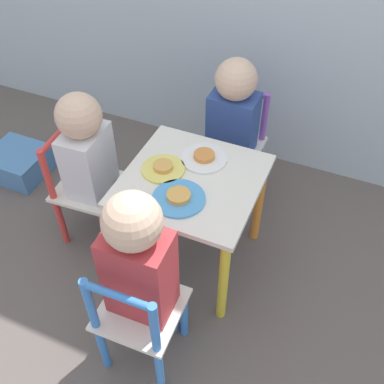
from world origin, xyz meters
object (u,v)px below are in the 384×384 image
Objects in this scene: chair_red at (86,189)px; plate_back at (204,158)px; plate_front at (179,198)px; child_left at (91,158)px; plate_left at (163,168)px; chair_blue at (138,318)px; storage_bin at (19,163)px; child_back at (232,121)px; chair_purple at (234,147)px; kids_table at (192,195)px; child_front at (141,266)px.

chair_red is 0.54m from plate_back.
chair_red is 0.53m from plate_front.
plate_left is at bearing -88.51° from child_left.
chair_red is 1.00× the size of chair_blue.
plate_left is at bearing -9.19° from storage_bin.
chair_purple is at bearing 90.00° from child_back.
kids_table is 0.42m from child_back.
child_back is (-0.00, -0.06, 0.19)m from chair_purple.
plate_back and plate_front have the same top height.
child_front reaches higher than storage_bin.
chair_purple is at bearing 89.22° from kids_table.
plate_left is (0.30, 0.03, 0.03)m from child_left.
kids_table is 0.42m from child_left.
child_left is 0.58m from child_front.
chair_red is 0.70m from chair_purple.
chair_red is at bearing 169.95° from plate_front.
plate_back is (-0.01, 0.59, 0.22)m from chair_blue.
chair_purple is at bearing 88.97° from plate_back.
child_back is 1.13m from storage_bin.
chair_purple is 0.68× the size of child_front.
chair_purple is 0.20m from child_back.
kids_table is 0.15m from plate_front.
child_back is 0.30m from plate_back.
chair_purple is at bearing -43.70° from child_left.
chair_red is 0.42m from plate_left.
plate_front is (-0.01, 0.30, 0.01)m from child_front.
kids_table is 0.95× the size of chair_purple.
child_back is 0.53m from plate_front.
chair_blue is 1.87× the size of storage_bin.
child_back is at bearing 73.66° from plate_left.
child_back is at bearing 89.39° from plate_front.
plate_front is (0.12, -0.12, -0.00)m from plate_left.
child_front is at bearing -132.07° from chair_red.
child_back is (0.01, 0.41, 0.06)m from kids_table.
kids_table is 2.79× the size of plate_back.
plate_left is at bearing 135.00° from plate_front.
chair_red and chair_blue have the same top height.
plate_left is 0.16m from plate_front.
storage_bin is at bearing -161.65° from chair_purple.
plate_back reaches higher than kids_table.
child_front is 0.53m from plate_back.
plate_left is at bearing 180.00° from kids_table.
chair_purple is (0.01, 0.48, -0.12)m from kids_table.
kids_table is 0.95× the size of chair_blue.
child_left is at bearing -129.08° from chair_purple.
child_front is (0.01, -0.42, 0.09)m from kids_table.
storage_bin is (-1.04, 0.62, -0.19)m from chair_blue.
child_front is 4.34× the size of plate_back.
child_front is at bearing -87.58° from plate_front.
child_back reaches higher than chair_red.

